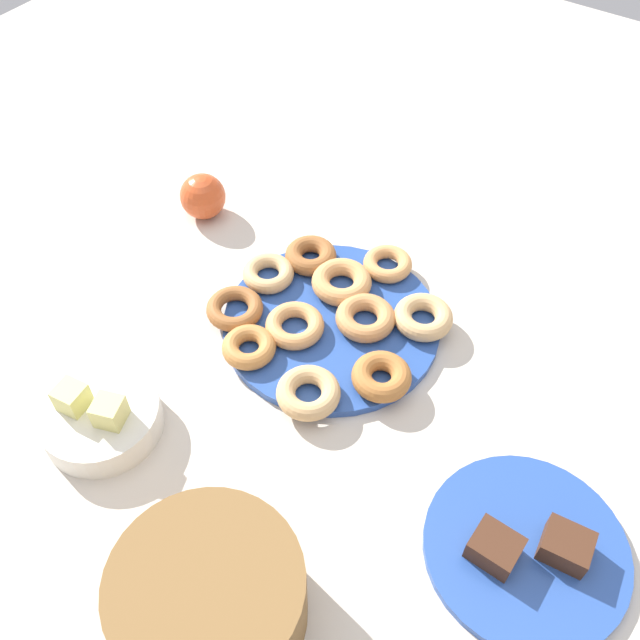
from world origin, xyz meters
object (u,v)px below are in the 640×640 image
object	(u,v)px
donut_0	(308,393)
apple	(203,196)
cake_plate	(526,549)
donut_3	(381,377)
donut_plate	(331,323)
melon_chunk_right	(72,397)
donut_7	(295,325)
donut_9	(311,256)
donut_10	(423,317)
donut_4	(268,273)
basket	(210,598)
donut_5	(235,309)
donut_8	(388,264)
fruit_bowl	(101,418)
donut_2	(249,347)
brownie_near	(566,546)
brownie_far	(495,548)
donut_6	(365,318)
melon_chunk_left	(109,411)
donut_1	(342,282)

from	to	relation	value
donut_0	apple	distance (m)	0.44
cake_plate	donut_3	bearing A→B (deg)	-21.40
donut_plate	melon_chunk_right	world-z (taller)	melon_chunk_right
donut_7	donut_9	distance (m)	0.15
donut_7	donut_10	world-z (taller)	donut_10
donut_3	donut_9	xyz separation A→B (m)	(0.22, -0.14, -0.00)
donut_3	donut_9	world-z (taller)	donut_3
donut_4	basket	bearing A→B (deg)	120.29
donut_7	donut_5	bearing A→B (deg)	14.08
donut_10	donut_4	bearing A→B (deg)	13.11
donut_8	fruit_bowl	bearing A→B (deg)	70.04
donut_2	apple	distance (m)	0.33
donut_0	donut_2	distance (m)	0.12
donut_4	donut_2	bearing A→B (deg)	116.48
donut_2	basket	world-z (taller)	basket
donut_8	apple	xyz separation A→B (m)	(0.34, 0.05, 0.01)
donut_0	donut_plate	bearing A→B (deg)	-68.75
donut_10	brownie_near	xyz separation A→B (m)	(-0.31, 0.21, 0.00)
donut_7	basket	distance (m)	0.41
donut_0	brownie_far	size ratio (longest dim) A/B	1.61
donut_10	donut_6	bearing A→B (deg)	35.35
donut_6	apple	distance (m)	0.37
donut_0	brownie_far	distance (m)	0.31
donut_6	donut_9	xyz separation A→B (m)	(0.14, -0.06, 0.00)
donut_9	melon_chunk_left	xyz separation A→B (m)	(0.03, 0.40, 0.03)
donut_1	basket	bearing A→B (deg)	107.19
donut_plate	donut_2	bearing A→B (deg)	61.54
donut_6	donut_8	size ratio (longest dim) A/B	1.14
donut_6	basket	bearing A→B (deg)	100.40
donut_10	melon_chunk_left	xyz separation A→B (m)	(0.24, 0.39, 0.03)
donut_1	donut_6	distance (m)	0.08
donut_10	cake_plate	size ratio (longest dim) A/B	0.36
donut_4	donut_9	distance (m)	0.08
donut_1	melon_chunk_left	size ratio (longest dim) A/B	2.58
donut_2	donut_6	distance (m)	0.18
brownie_near	fruit_bowl	xyz separation A→B (m)	(0.57, 0.18, -0.01)
brownie_far	fruit_bowl	xyz separation A→B (m)	(0.51, 0.13, -0.01)
donut_3	basket	size ratio (longest dim) A/B	0.40
donut_9	donut_3	bearing A→B (deg)	147.23
donut_3	melon_chunk_right	size ratio (longest dim) A/B	2.32
donut_5	melon_chunk_left	bearing A→B (deg)	90.29
donut_2	cake_plate	distance (m)	0.45
donut_7	brownie_far	world-z (taller)	brownie_far
donut_4	fruit_bowl	world-z (taller)	fruit_bowl
donut_9	basket	distance (m)	0.55
donut_0	fruit_bowl	size ratio (longest dim) A/B	0.55
fruit_bowl	melon_chunk_left	size ratio (longest dim) A/B	4.40
donut_6	melon_chunk_right	distance (m)	0.42
cake_plate	brownie_far	bearing A→B (deg)	45.00
fruit_bowl	melon_chunk_right	size ratio (longest dim) A/B	4.40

